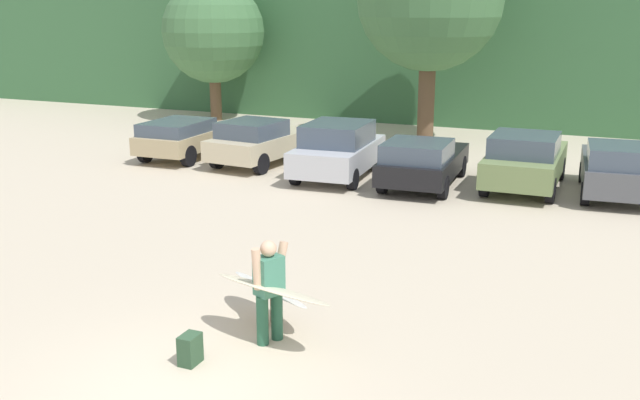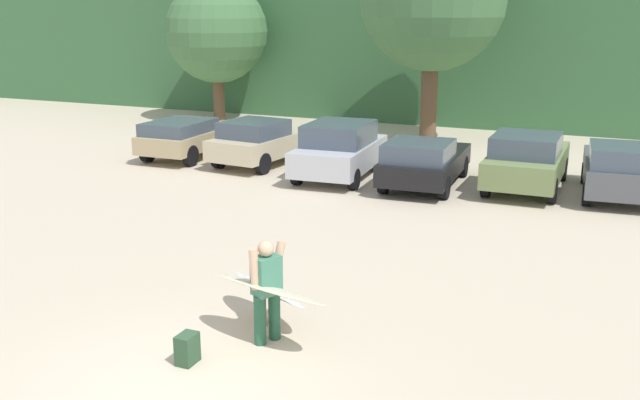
# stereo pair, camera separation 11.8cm
# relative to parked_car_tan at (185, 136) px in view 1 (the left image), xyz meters

# --- Properties ---
(ground_plane) EXTENTS (120.00, 120.00, 0.00)m
(ground_plane) POSITION_rel_parked_car_tan_xyz_m (8.50, -13.18, -0.74)
(ground_plane) COLOR beige
(hillside_ridge) EXTENTS (108.00, 12.00, 6.34)m
(hillside_ridge) POSITION_rel_parked_car_tan_xyz_m (8.50, 15.78, 2.43)
(hillside_ridge) COLOR #38663D
(hillside_ridge) RESTS_ON ground_plane
(tree_right) EXTENTS (4.50, 4.50, 6.17)m
(tree_right) POSITION_rel_parked_car_tan_xyz_m (-3.43, 7.69, 3.16)
(tree_right) COLOR brown
(tree_right) RESTS_ON ground_plane
(parked_car_tan) EXTENTS (1.94, 4.09, 1.33)m
(parked_car_tan) POSITION_rel_parked_car_tan_xyz_m (0.00, 0.00, 0.00)
(parked_car_tan) COLOR tan
(parked_car_tan) RESTS_ON ground_plane
(parked_car_champagne) EXTENTS (2.28, 4.26, 1.49)m
(parked_car_champagne) POSITION_rel_parked_car_tan_xyz_m (2.82, 0.06, 0.03)
(parked_car_champagne) COLOR beige
(parked_car_champagne) RESTS_ON ground_plane
(parked_car_silver) EXTENTS (2.16, 4.08, 1.67)m
(parked_car_silver) POSITION_rel_parked_car_tan_xyz_m (5.85, -0.69, 0.12)
(parked_car_silver) COLOR silver
(parked_car_silver) RESTS_ON ground_plane
(parked_car_black) EXTENTS (2.07, 4.33, 1.42)m
(parked_car_black) POSITION_rel_parked_car_tan_xyz_m (8.49, -0.79, -0.00)
(parked_car_black) COLOR black
(parked_car_black) RESTS_ON ground_plane
(parked_car_olive_green) EXTENTS (1.96, 4.32, 1.61)m
(parked_car_olive_green) POSITION_rel_parked_car_tan_xyz_m (11.22, 0.08, 0.09)
(parked_car_olive_green) COLOR #6B7F4C
(parked_car_olive_green) RESTS_ON ground_plane
(parked_car_dark_gray) EXTENTS (2.06, 4.09, 1.55)m
(parked_car_dark_gray) POSITION_rel_parked_car_tan_xyz_m (13.62, 0.06, 0.05)
(parked_car_dark_gray) COLOR #4C4F54
(parked_car_dark_gray) RESTS_ON ground_plane
(person_adult) EXTENTS (0.44, 0.67, 1.64)m
(person_adult) POSITION_rel_parked_car_tan_xyz_m (9.00, -11.39, 0.18)
(person_adult) COLOR #26593F
(person_adult) RESTS_ON ground_plane
(person_child) EXTENTS (0.31, 0.47, 1.15)m
(person_child) POSITION_rel_parked_car_tan_xyz_m (8.70, -10.82, -0.09)
(person_child) COLOR #8C6B4C
(person_child) RESTS_ON ground_plane
(surfboard_cream) EXTENTS (2.22, 1.08, 0.26)m
(surfboard_cream) POSITION_rel_parked_car_tan_xyz_m (9.09, -11.47, 0.17)
(surfboard_cream) COLOR beige
(surfboard_white) EXTENTS (1.98, 1.43, 0.29)m
(surfboard_white) POSITION_rel_parked_car_tan_xyz_m (8.64, -10.69, -0.19)
(surfboard_white) COLOR white
(backpack_dropped) EXTENTS (0.24, 0.34, 0.45)m
(backpack_dropped) POSITION_rel_parked_car_tan_xyz_m (8.26, -12.49, -0.52)
(backpack_dropped) COLOR #2D4C33
(backpack_dropped) RESTS_ON ground_plane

